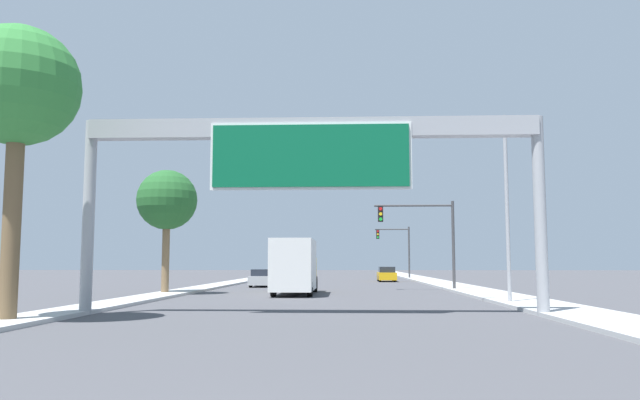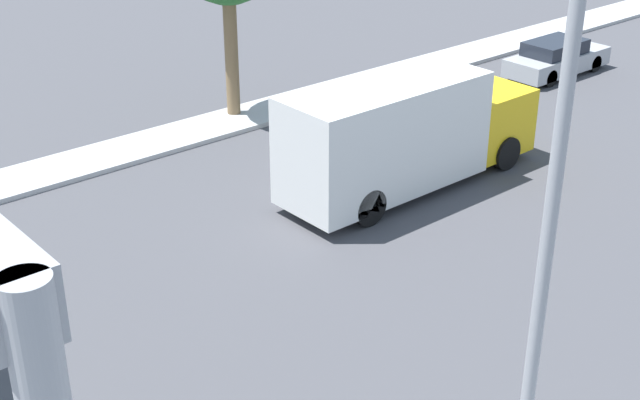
# 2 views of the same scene
# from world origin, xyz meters

# --- Properties ---
(car_mid_center) EXTENTS (1.70, 4.57, 1.36)m
(car_mid_center) POSITION_xyz_m (-5.25, 44.21, 0.65)
(car_mid_center) COLOR #A5A8AD
(car_mid_center) RESTS_ON ground
(truck_box_primary) EXTENTS (2.31, 8.22, 3.20)m
(truck_box_primary) POSITION_xyz_m (-1.75, 32.40, 1.63)
(truck_box_primary) COLOR yellow
(truck_box_primary) RESTS_ON ground
(street_lamp_right) EXTENTS (2.99, 0.28, 8.66)m
(street_lamp_right) POSITION_xyz_m (8.21, 24.10, 5.16)
(street_lamp_right) COLOR #9EA0A5
(street_lamp_right) RESTS_ON ground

